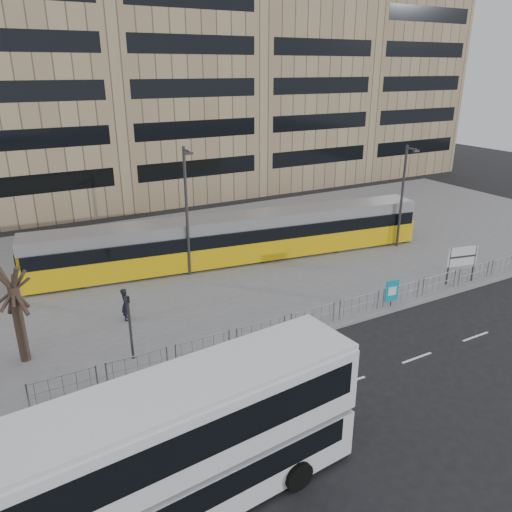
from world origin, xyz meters
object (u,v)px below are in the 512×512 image
double_decker_bus (184,444)px  station_sign (462,258)px  pedestrian (126,304)px  bare_tree (8,262)px  lamp_post_west (187,208)px  ad_panel (392,291)px  tram (237,238)px  traffic_light_west (129,319)px  lamp_post_east (403,192)px

double_decker_bus → station_sign: double_decker_bus is taller
station_sign → pedestrian: (-19.14, 5.08, -0.72)m
pedestrian → bare_tree: size_ratio=0.27×
lamp_post_west → double_decker_bus: bearing=-112.1°
ad_panel → bare_tree: size_ratio=0.23×
ad_panel → tram: bearing=120.6°
tram → pedestrian: (-8.94, -4.88, -0.71)m
traffic_light_west → lamp_post_east: bearing=-3.1°
double_decker_bus → pedestrian: 12.74m
ad_panel → lamp_post_east: 10.84m
lamp_post_west → lamp_post_east: lamp_post_west is taller
lamp_post_east → bare_tree: bearing=-172.6°
bare_tree → lamp_post_west: bearing=29.0°
station_sign → ad_panel: size_ratio=1.52×
pedestrian → bare_tree: bearing=130.4°
lamp_post_west → lamp_post_east: (15.47, -2.32, -0.36)m
pedestrian → bare_tree: bare_tree is taller
tram → bare_tree: (-13.98, -6.48, 3.14)m
double_decker_bus → tram: (10.53, 17.44, -0.65)m
station_sign → lamp_post_west: 16.93m
double_decker_bus → tram: size_ratio=0.42×
lamp_post_west → bare_tree: lamp_post_west is taller
ad_panel → lamp_post_east: lamp_post_east is taller
tram → bare_tree: bearing=-147.3°
ad_panel → pedestrian: size_ratio=0.86×
lamp_post_west → tram: bearing=12.3°
tram → lamp_post_west: lamp_post_west is taller
lamp_post_west → bare_tree: 11.68m
traffic_light_west → bare_tree: 5.55m
bare_tree → traffic_light_west: bearing=-27.4°
traffic_light_west → lamp_post_west: lamp_post_west is taller
double_decker_bus → traffic_light_west: size_ratio=3.63×
tram → ad_panel: (4.26, -10.36, -0.70)m
traffic_light_west → lamp_post_east: size_ratio=0.42×
tram → ad_panel: tram is taller
double_decker_bus → lamp_post_east: bearing=27.8°
ad_panel → traffic_light_west: (-13.97, 1.66, 1.08)m
ad_panel → double_decker_bus: bearing=-146.2°
tram → ad_panel: bearing=-59.8°
lamp_post_west → pedestrian: bearing=-141.9°
bare_tree → ad_panel: bearing=-12.0°
traffic_light_west → pedestrian: bearing=60.9°
traffic_light_west → lamp_post_west: 10.16m
station_sign → traffic_light_west: 19.95m
pedestrian → double_decker_bus: bearing=-164.5°
lamp_post_west → bare_tree: bearing=-151.0°
pedestrian → traffic_light_west: (-0.77, -3.82, 1.09)m
tram → lamp_post_west: (-3.77, -0.82, 2.82)m
tram → ad_panel: size_ratio=17.78×
pedestrian → station_sign: bearing=-82.1°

